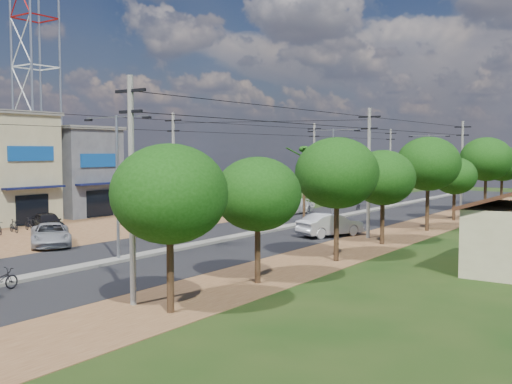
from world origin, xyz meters
TOP-DOWN VIEW (x-y plane):
  - ground at (0.00, 0.00)m, footprint 160.00×160.00m
  - road at (0.00, 15.00)m, footprint 12.00×110.00m
  - median at (0.00, 18.00)m, footprint 1.00×90.00m
  - dirt_lot_west at (-15.00, 8.00)m, footprint 18.00×46.00m
  - dirt_shoulder_east at (8.50, 15.00)m, footprint 5.00×90.00m
  - shophouse_cream at (-21.98, 7.00)m, footprint 9.00×6.40m
  - shophouse_grey at (-21.98, 14.00)m, footprint 9.00×6.40m
  - low_shed at (-21.00, 24.00)m, footprint 10.40×10.40m
  - telecom_tower at (-27.00, 14.00)m, footprint 3.80×3.80m
  - tree_east_a at (9.50, -6.00)m, footprint 4.40×4.40m
  - tree_east_b at (9.30, 0.00)m, footprint 4.00×4.00m
  - tree_east_c at (9.70, 7.00)m, footprint 4.60×4.60m
  - tree_east_d at (9.40, 14.00)m, footprint 4.20×4.20m
  - tree_east_e at (9.60, 22.00)m, footprint 4.80×4.80m
  - tree_east_f at (9.20, 30.00)m, footprint 3.80×3.80m
  - tree_east_g at (9.80, 38.00)m, footprint 5.00×5.00m
  - tree_east_h at (9.50, 46.00)m, footprint 4.40×4.40m
  - palm_median_near at (0.00, 4.00)m, footprint 2.00×2.00m
  - palm_median_mid at (0.00, 20.00)m, footprint 2.00×2.00m
  - palm_median_far at (0.00, 36.00)m, footprint 2.00×2.00m
  - streetlight_near at (0.00, 0.00)m, footprint 5.10×0.18m
  - streetlight_mid at (0.00, 25.00)m, footprint 5.10×0.18m
  - streetlight_far at (0.00, 50.00)m, footprint 5.10×0.18m
  - utility_pole_w_b at (-7.00, 12.00)m, footprint 1.60×0.24m
  - utility_pole_w_c at (-7.00, 34.00)m, footprint 1.60×0.24m
  - utility_pole_w_d at (-7.00, 55.00)m, footprint 1.60×0.24m
  - utility_pole_e_a at (7.50, -6.00)m, footprint 1.60×0.24m
  - utility_pole_e_b at (7.50, 16.00)m, footprint 1.60×0.24m
  - utility_pole_e_c at (7.50, 38.00)m, footprint 1.60×0.24m
  - car_silver_mid at (5.00, 15.17)m, footprint 3.47×5.27m
  - car_white_far at (-5.00, 26.39)m, footprint 2.75×4.93m
  - car_parked_silver at (-7.55, 1.14)m, footprint 5.59×4.88m
  - car_parked_dark at (-13.24, 5.02)m, footprint 4.71×3.28m
  - moto_rider_west_a at (-5.00, 20.79)m, footprint 1.27×2.09m
  - moto_rider_west_b at (-1.20, 32.79)m, footprint 0.73×1.55m

SIDE VIEW (x-z plane):
  - ground at x=0.00m, z-range 0.00..0.00m
  - dirt_shoulder_east at x=8.50m, z-range 0.00..0.03m
  - dirt_lot_west at x=-15.00m, z-range 0.00..0.04m
  - road at x=0.00m, z-range 0.00..0.04m
  - median at x=0.00m, z-range 0.00..0.18m
  - moto_rider_west_b at x=-1.20m, z-range 0.00..0.90m
  - moto_rider_west_a at x=-5.00m, z-range 0.00..1.04m
  - car_white_far at x=-5.00m, z-range 0.00..1.35m
  - car_parked_silver at x=-7.55m, z-range 0.00..1.43m
  - car_parked_dark at x=-13.24m, z-range 0.00..1.49m
  - car_silver_mid at x=5.00m, z-range 0.00..1.64m
  - low_shed at x=-21.00m, z-range -0.01..3.94m
  - tree_east_f at x=9.20m, z-range 1.13..6.64m
  - tree_east_b at x=9.30m, z-range 1.20..7.03m
  - shophouse_grey at x=-21.98m, z-range 0.01..8.31m
  - tree_east_d at x=9.40m, z-range 1.27..7.41m
  - tree_east_a at x=9.50m, z-range 1.30..7.67m
  - tree_east_h at x=9.50m, z-range 1.38..7.90m
  - shophouse_cream at x=-21.98m, z-range 0.01..9.31m
  - utility_pole_w_b at x=-7.00m, z-range 0.26..9.26m
  - utility_pole_w_c at x=-7.00m, z-range 0.26..9.26m
  - utility_pole_w_d at x=-7.00m, z-range 0.26..9.26m
  - utility_pole_e_a at x=7.50m, z-range 0.26..9.26m
  - utility_pole_e_b at x=7.50m, z-range 0.26..9.26m
  - utility_pole_e_c at x=7.50m, z-range 0.26..9.26m
  - streetlight_near at x=0.00m, z-range 0.79..8.79m
  - streetlight_mid at x=0.00m, z-range 0.79..8.79m
  - streetlight_far at x=0.00m, z-range 0.79..8.79m
  - tree_east_c at x=9.70m, z-range 1.45..8.28m
  - tree_east_e at x=9.60m, z-range 1.52..8.66m
  - tree_east_g at x=9.80m, z-range 1.55..8.93m
  - palm_median_far at x=0.00m, z-range 2.34..8.19m
  - palm_median_near at x=0.00m, z-range 2.46..8.61m
  - palm_median_mid at x=0.00m, z-range 2.62..9.17m
  - telecom_tower at x=-27.00m, z-range -2.38..40.62m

